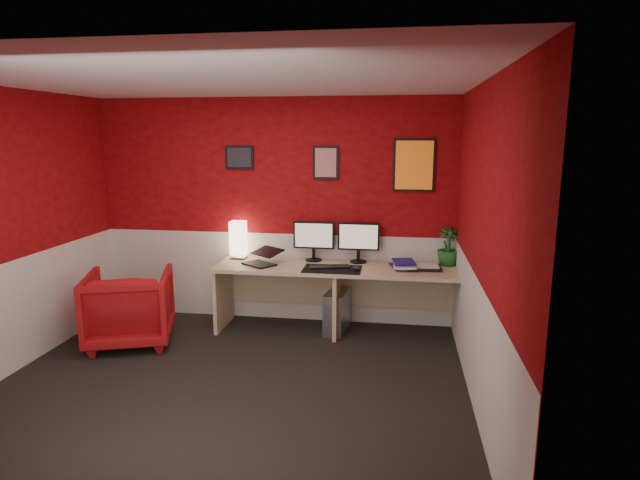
{
  "coord_description": "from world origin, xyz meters",
  "views": [
    {
      "loc": [
        1.37,
        -3.92,
        2.09
      ],
      "look_at": [
        0.6,
        1.21,
        1.05
      ],
      "focal_mm": 29.38,
      "sensor_mm": 36.0,
      "label": 1
    }
  ],
  "objects_px": {
    "laptop": "(259,255)",
    "shoji_lamp": "(238,241)",
    "monitor_right": "(359,236)",
    "pc_tower": "(337,311)",
    "potted_plant": "(448,247)",
    "zen_tray": "(424,268)",
    "armchair": "(130,307)",
    "desk": "(338,300)",
    "monitor_left": "(314,235)"
  },
  "relations": [
    {
      "from": "laptop",
      "to": "monitor_right",
      "type": "xyz_separation_m",
      "value": [
        1.04,
        0.27,
        0.18
      ]
    },
    {
      "from": "shoji_lamp",
      "to": "potted_plant",
      "type": "height_order",
      "value": "potted_plant"
    },
    {
      "from": "desk",
      "to": "shoji_lamp",
      "type": "height_order",
      "value": "shoji_lamp"
    },
    {
      "from": "shoji_lamp",
      "to": "pc_tower",
      "type": "xyz_separation_m",
      "value": [
        1.14,
        -0.19,
        -0.7
      ]
    },
    {
      "from": "monitor_right",
      "to": "pc_tower",
      "type": "distance_m",
      "value": 0.84
    },
    {
      "from": "shoji_lamp",
      "to": "zen_tray",
      "type": "bearing_deg",
      "value": -5.3
    },
    {
      "from": "shoji_lamp",
      "to": "monitor_left",
      "type": "distance_m",
      "value": 0.86
    },
    {
      "from": "shoji_lamp",
      "to": "armchair",
      "type": "xyz_separation_m",
      "value": [
        -0.91,
        -0.81,
        -0.55
      ]
    },
    {
      "from": "laptop",
      "to": "potted_plant",
      "type": "distance_m",
      "value": 2.01
    },
    {
      "from": "laptop",
      "to": "pc_tower",
      "type": "relative_size",
      "value": 0.73
    },
    {
      "from": "pc_tower",
      "to": "armchair",
      "type": "relative_size",
      "value": 0.54
    },
    {
      "from": "zen_tray",
      "to": "potted_plant",
      "type": "bearing_deg",
      "value": 38.16
    },
    {
      "from": "zen_tray",
      "to": "armchair",
      "type": "relative_size",
      "value": 0.42
    },
    {
      "from": "shoji_lamp",
      "to": "armchair",
      "type": "height_order",
      "value": "shoji_lamp"
    },
    {
      "from": "shoji_lamp",
      "to": "monitor_left",
      "type": "height_order",
      "value": "monitor_left"
    },
    {
      "from": "monitor_left",
      "to": "shoji_lamp",
      "type": "bearing_deg",
      "value": -179.65
    },
    {
      "from": "monitor_left",
      "to": "potted_plant",
      "type": "relative_size",
      "value": 1.43
    },
    {
      "from": "desk",
      "to": "monitor_right",
      "type": "bearing_deg",
      "value": 46.9
    },
    {
      "from": "monitor_left",
      "to": "zen_tray",
      "type": "relative_size",
      "value": 1.66
    },
    {
      "from": "laptop",
      "to": "armchair",
      "type": "xyz_separation_m",
      "value": [
        -1.22,
        -0.54,
        -0.46
      ]
    },
    {
      "from": "desk",
      "to": "monitor_right",
      "type": "xyz_separation_m",
      "value": [
        0.2,
        0.21,
        0.66
      ]
    },
    {
      "from": "zen_tray",
      "to": "armchair",
      "type": "bearing_deg",
      "value": -168.07
    },
    {
      "from": "laptop",
      "to": "shoji_lamp",
      "type": "bearing_deg",
      "value": 175.8
    },
    {
      "from": "desk",
      "to": "pc_tower",
      "type": "relative_size",
      "value": 5.78
    },
    {
      "from": "potted_plant",
      "to": "pc_tower",
      "type": "relative_size",
      "value": 0.9
    },
    {
      "from": "shoji_lamp",
      "to": "zen_tray",
      "type": "distance_m",
      "value": 2.06
    },
    {
      "from": "shoji_lamp",
      "to": "pc_tower",
      "type": "relative_size",
      "value": 0.89
    },
    {
      "from": "laptop",
      "to": "zen_tray",
      "type": "bearing_deg",
      "value": 40.06
    },
    {
      "from": "shoji_lamp",
      "to": "monitor_left",
      "type": "bearing_deg",
      "value": 0.35
    },
    {
      "from": "zen_tray",
      "to": "armchair",
      "type": "distance_m",
      "value": 3.04
    },
    {
      "from": "monitor_left",
      "to": "potted_plant",
      "type": "bearing_deg",
      "value": 0.33
    },
    {
      "from": "shoji_lamp",
      "to": "armchair",
      "type": "relative_size",
      "value": 0.48
    },
    {
      "from": "shoji_lamp",
      "to": "armchair",
      "type": "bearing_deg",
      "value": -138.22
    },
    {
      "from": "zen_tray",
      "to": "potted_plant",
      "type": "height_order",
      "value": "potted_plant"
    },
    {
      "from": "shoji_lamp",
      "to": "potted_plant",
      "type": "relative_size",
      "value": 0.99
    },
    {
      "from": "zen_tray",
      "to": "pc_tower",
      "type": "height_order",
      "value": "zen_tray"
    },
    {
      "from": "armchair",
      "to": "zen_tray",
      "type": "bearing_deg",
      "value": 173.18
    },
    {
      "from": "monitor_left",
      "to": "monitor_right",
      "type": "relative_size",
      "value": 1.0
    },
    {
      "from": "desk",
      "to": "laptop",
      "type": "relative_size",
      "value": 7.88
    },
    {
      "from": "zen_tray",
      "to": "laptop",
      "type": "bearing_deg",
      "value": -177.16
    },
    {
      "from": "desk",
      "to": "armchair",
      "type": "xyz_separation_m",
      "value": [
        -2.06,
        -0.6,
        0.01
      ]
    },
    {
      "from": "monitor_right",
      "to": "potted_plant",
      "type": "height_order",
      "value": "monitor_right"
    },
    {
      "from": "monitor_right",
      "to": "armchair",
      "type": "height_order",
      "value": "monitor_right"
    },
    {
      "from": "monitor_left",
      "to": "desk",
      "type": "bearing_deg",
      "value": -36.74
    },
    {
      "from": "monitor_right",
      "to": "armchair",
      "type": "distance_m",
      "value": 2.48
    },
    {
      "from": "zen_tray",
      "to": "pc_tower",
      "type": "xyz_separation_m",
      "value": [
        -0.9,
        -0.0,
        -0.52
      ]
    },
    {
      "from": "monitor_left",
      "to": "zen_tray",
      "type": "bearing_deg",
      "value": -9.31
    },
    {
      "from": "desk",
      "to": "monitor_left",
      "type": "xyz_separation_m",
      "value": [
        -0.29,
        0.22,
        0.66
      ]
    },
    {
      "from": "pc_tower",
      "to": "desk",
      "type": "bearing_deg",
      "value": -66.1
    },
    {
      "from": "armchair",
      "to": "laptop",
      "type": "bearing_deg",
      "value": -174.99
    }
  ]
}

